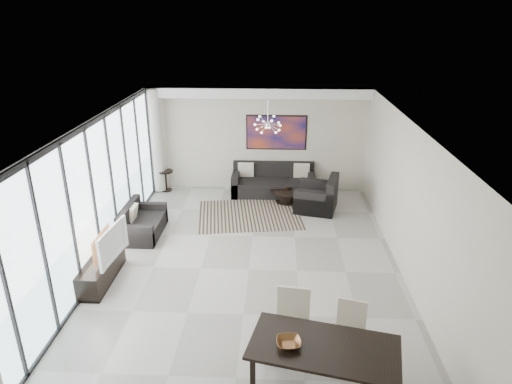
# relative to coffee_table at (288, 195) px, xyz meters

# --- Properties ---
(room_shell) EXTENTS (6.00, 9.00, 2.90)m
(room_shell) POSITION_rel_coffee_table_xyz_m (-0.37, -3.51, 1.26)
(room_shell) COLOR #A8A39B
(room_shell) RESTS_ON ground
(window_wall) EXTENTS (0.37, 8.95, 2.90)m
(window_wall) POSITION_rel_coffee_table_xyz_m (-3.69, -3.51, 1.28)
(window_wall) COLOR silver
(window_wall) RESTS_ON floor
(soffit) EXTENTS (5.98, 0.40, 0.26)m
(soffit) POSITION_rel_coffee_table_xyz_m (-0.84, 0.79, 2.58)
(soffit) COLOR white
(soffit) RESTS_ON room_shell
(painting) EXTENTS (1.68, 0.04, 0.98)m
(painting) POSITION_rel_coffee_table_xyz_m (-0.34, 0.96, 1.46)
(painting) COLOR #B73F19
(painting) RESTS_ON room_shell
(chandelier) EXTENTS (0.66, 0.66, 0.71)m
(chandelier) POSITION_rel_coffee_table_xyz_m (-0.54, -1.01, 2.16)
(chandelier) COLOR silver
(chandelier) RESTS_ON room_shell
(rug) EXTENTS (2.76, 2.26, 0.01)m
(rug) POSITION_rel_coffee_table_xyz_m (-0.98, -0.91, -0.19)
(rug) COLOR black
(rug) RESTS_ON floor
(coffee_table) EXTENTS (0.97, 0.97, 0.34)m
(coffee_table) POSITION_rel_coffee_table_xyz_m (0.00, 0.00, 0.00)
(coffee_table) COLOR black
(coffee_table) RESTS_ON floor
(bowl_coffee) EXTENTS (0.23, 0.23, 0.07)m
(bowl_coffee) POSITION_rel_coffee_table_xyz_m (-0.01, 0.07, 0.18)
(bowl_coffee) COLOR brown
(bowl_coffee) RESTS_ON coffee_table
(sofa_main) EXTENTS (2.28, 0.93, 0.83)m
(sofa_main) POSITION_rel_coffee_table_xyz_m (-0.40, 0.56, 0.09)
(sofa_main) COLOR black
(sofa_main) RESTS_ON floor
(loveseat) EXTENTS (0.80, 1.41, 0.71)m
(loveseat) POSITION_rel_coffee_table_xyz_m (-3.38, -2.09, 0.05)
(loveseat) COLOR black
(loveseat) RESTS_ON floor
(armchair) EXTENTS (1.21, 1.26, 0.89)m
(armchair) POSITION_rel_coffee_table_xyz_m (0.76, -0.48, 0.11)
(armchair) COLOR black
(armchair) RESTS_ON floor
(side_table) EXTENTS (0.44, 0.44, 0.60)m
(side_table) POSITION_rel_coffee_table_xyz_m (-3.45, 0.64, 0.21)
(side_table) COLOR black
(side_table) RESTS_ON floor
(tv_console) EXTENTS (0.42, 1.50, 0.47)m
(tv_console) POSITION_rel_coffee_table_xyz_m (-3.60, -4.03, 0.04)
(tv_console) COLOR black
(tv_console) RESTS_ON floor
(television) EXTENTS (0.26, 1.12, 0.64)m
(television) POSITION_rel_coffee_table_xyz_m (-3.44, -3.98, 0.60)
(television) COLOR gray
(television) RESTS_ON tv_console
(dining_table) EXTENTS (2.08, 1.35, 0.80)m
(dining_table) POSITION_rel_coffee_table_xyz_m (0.33, -6.61, 0.52)
(dining_table) COLOR black
(dining_table) RESTS_ON floor
(dining_chair_nw) EXTENTS (0.54, 0.54, 1.06)m
(dining_chair_nw) POSITION_rel_coffee_table_xyz_m (-0.05, -5.80, 0.42)
(dining_chair_nw) COLOR beige
(dining_chair_nw) RESTS_ON floor
(dining_chair_ne) EXTENTS (0.52, 0.52, 0.92)m
(dining_chair_ne) POSITION_rel_coffee_table_xyz_m (0.79, -5.87, 0.34)
(dining_chair_ne) COLOR beige
(dining_chair_ne) RESTS_ON floor
(bowl_dining) EXTENTS (0.35, 0.35, 0.08)m
(bowl_dining) POSITION_rel_coffee_table_xyz_m (-0.12, -6.62, 0.64)
(bowl_dining) COLOR brown
(bowl_dining) RESTS_ON dining_table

